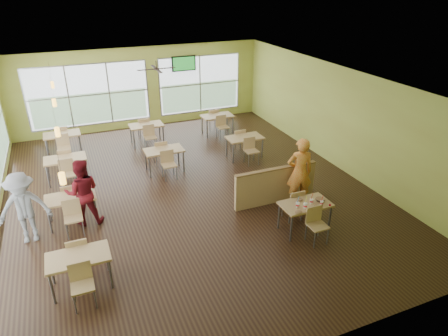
{
  "coord_description": "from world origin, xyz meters",
  "views": [
    {
      "loc": [
        -2.95,
        -9.85,
        5.67
      ],
      "look_at": [
        0.66,
        -1.13,
        1.1
      ],
      "focal_mm": 32.0,
      "sensor_mm": 36.0,
      "label": 1
    }
  ],
  "objects": [
    {
      "name": "cup_red_near",
      "position": [
        2.12,
        -3.05,
        0.81
      ],
      "size": [
        0.09,
        0.09,
        0.32
      ],
      "color": "white",
      "rests_on": "main_table"
    },
    {
      "name": "wrapper_mid",
      "position": [
        1.93,
        -2.82,
        0.77
      ],
      "size": [
        0.21,
        0.2,
        0.04
      ],
      "primitive_type": "ellipsoid",
      "rotation": [
        0.0,
        0.0,
        0.24
      ],
      "color": "#926B47",
      "rests_on": "main_table"
    },
    {
      "name": "wrapper_right",
      "position": [
        2.16,
        -3.23,
        0.77
      ],
      "size": [
        0.18,
        0.17,
        0.04
      ],
      "primitive_type": "ellipsoid",
      "rotation": [
        0.0,
        0.0,
        0.32
      ],
      "color": "#926B47",
      "rests_on": "main_table"
    },
    {
      "name": "room",
      "position": [
        0.0,
        0.0,
        1.6
      ],
      "size": [
        12.0,
        12.04,
        3.2
      ],
      "color": "black",
      "rests_on": "ground"
    },
    {
      "name": "cup_yellow",
      "position": [
        1.87,
        -3.18,
        0.82
      ],
      "size": [
        0.1,
        0.1,
        0.36
      ],
      "color": "white",
      "rests_on": "main_table"
    },
    {
      "name": "pendant_lights",
      "position": [
        -3.2,
        0.68,
        2.45
      ],
      "size": [
        0.11,
        7.31,
        0.86
      ],
      "color": "#2D2119",
      "rests_on": "ceiling"
    },
    {
      "name": "wrapper_left",
      "position": [
        1.61,
        -3.3,
        0.77
      ],
      "size": [
        0.21,
        0.2,
        0.04
      ],
      "primitive_type": "ellipsoid",
      "rotation": [
        0.0,
        0.0,
        -0.27
      ],
      "color": "#926B47",
      "rests_on": "main_table"
    },
    {
      "name": "dining_tables",
      "position": [
        -1.05,
        1.71,
        0.63
      ],
      "size": [
        6.92,
        8.72,
        0.87
      ],
      "color": "tan",
      "rests_on": "floor"
    },
    {
      "name": "tv_backwall",
      "position": [
        1.8,
        5.9,
        2.45
      ],
      "size": [
        1.0,
        0.07,
        0.6
      ],
      "color": "black",
      "rests_on": "wall_back"
    },
    {
      "name": "cup_red_far",
      "position": [
        2.3,
        -3.22,
        0.81
      ],
      "size": [
        0.08,
        0.08,
        0.3
      ],
      "color": "white",
      "rests_on": "main_table"
    },
    {
      "name": "ceiling_fan",
      "position": [
        -0.0,
        3.0,
        2.95
      ],
      "size": [
        1.25,
        1.25,
        0.29
      ],
      "color": "#2D2119",
      "rests_on": "ceiling"
    },
    {
      "name": "ketchup_cup",
      "position": [
        2.48,
        -3.3,
        0.76
      ],
      "size": [
        0.06,
        0.06,
        0.02
      ],
      "primitive_type": "cylinder",
      "color": "#9A0012",
      "rests_on": "main_table"
    },
    {
      "name": "cup_blue",
      "position": [
        1.72,
        -3.08,
        0.82
      ],
      "size": [
        0.09,
        0.09,
        0.33
      ],
      "color": "white",
      "rests_on": "main_table"
    },
    {
      "name": "man_plaid",
      "position": [
        2.52,
        -1.86,
        0.96
      ],
      "size": [
        0.8,
        0.62,
        1.93
      ],
      "primitive_type": "imported",
      "rotation": [
        0.0,
        0.0,
        2.89
      ],
      "color": "orange",
      "rests_on": "floor"
    },
    {
      "name": "half_wall_divider",
      "position": [
        2.0,
        -1.55,
        0.52
      ],
      "size": [
        2.4,
        0.14,
        1.04
      ],
      "color": "tan",
      "rests_on": "floor"
    },
    {
      "name": "patron_maroon",
      "position": [
        -2.89,
        -0.62,
        0.87
      ],
      "size": [
        0.92,
        0.76,
        1.73
      ],
      "primitive_type": "imported",
      "rotation": [
        0.0,
        0.0,
        3.01
      ],
      "color": "maroon",
      "rests_on": "floor"
    },
    {
      "name": "window_bays",
      "position": [
        -2.65,
        3.08,
        1.48
      ],
      "size": [
        9.24,
        10.24,
        2.38
      ],
      "color": "white",
      "rests_on": "room"
    },
    {
      "name": "food_basket",
      "position": [
        2.4,
        -3.02,
        0.78
      ],
      "size": [
        0.23,
        0.23,
        0.05
      ],
      "color": "black",
      "rests_on": "main_table"
    },
    {
      "name": "patron_grey",
      "position": [
        -4.19,
        -0.91,
        0.88
      ],
      "size": [
        1.16,
        0.68,
        1.77
      ],
      "primitive_type": "imported",
      "rotation": [
        0.0,
        0.0,
        -0.02
      ],
      "color": "slate",
      "rests_on": "floor"
    },
    {
      "name": "main_table",
      "position": [
        2.0,
        -3.0,
        0.63
      ],
      "size": [
        1.22,
        1.52,
        0.87
      ],
      "color": "tan",
      "rests_on": "floor"
    }
  ]
}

